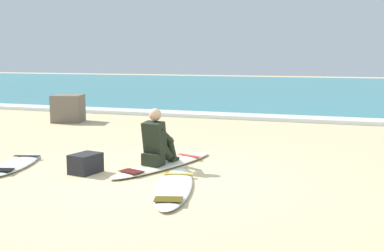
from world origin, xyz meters
The scene contains 9 objects.
ground_plane centered at (0.00, 0.00, 0.00)m, with size 80.00×80.00×0.00m, color beige.
sea centered at (0.00, 21.21, 0.05)m, with size 80.00×28.00×0.10m, color teal.
breaking_foam centered at (0.00, 7.51, 0.06)m, with size 80.00×0.90×0.11m, color white.
surfboard_main centered at (-0.18, 0.75, 0.04)m, with size 1.26×2.56×0.08m.
surfer_seated centered at (-0.24, 0.61, 0.44)m, with size 0.45×0.75×0.95m.
surfboard_spare_near centered at (-2.60, -0.07, 0.04)m, with size 1.02×1.87×0.08m.
surfboard_spare_far centered at (0.50, -0.52, 0.04)m, with size 1.11×2.29×0.08m.
shoreline_rock centered at (-4.95, 5.05, 0.39)m, with size 0.75×0.82×0.78m, color #756656.
beach_bag centered at (-1.19, -0.11, 0.16)m, with size 0.36×0.48×0.32m, color #232328.
Camera 1 is at (2.92, -6.62, 1.87)m, focal length 44.50 mm.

